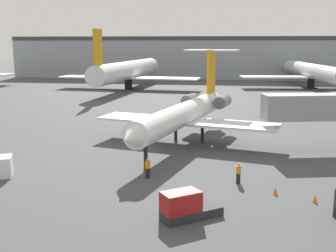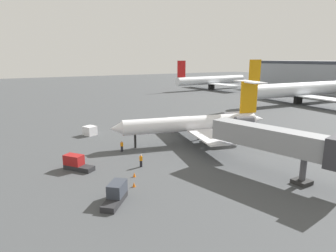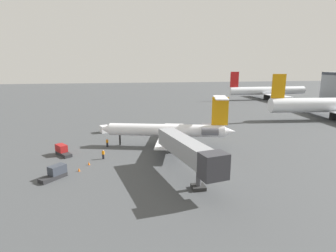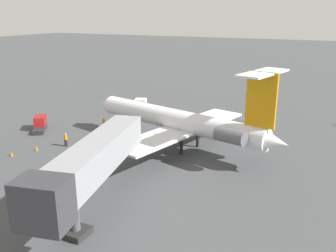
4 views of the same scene
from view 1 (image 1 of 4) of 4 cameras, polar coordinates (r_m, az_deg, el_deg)
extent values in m
cube|color=#424447|center=(46.86, 1.78, -2.53)|extent=(400.00, 400.00, 0.10)
cylinder|color=white|center=(45.83, 2.03, 1.56)|extent=(8.03, 23.11, 2.46)
cone|color=white|center=(34.65, -5.03, -1.61)|extent=(2.80, 2.70, 2.34)
cone|color=white|center=(57.60, 6.31, 3.48)|extent=(2.66, 3.03, 2.09)
cube|color=white|center=(45.42, 8.90, 0.15)|extent=(10.16, 6.55, 0.24)
cube|color=white|center=(48.97, -3.55, 1.07)|extent=(10.16, 6.55, 0.24)
cylinder|color=#595960|center=(53.27, 7.37, 3.26)|extent=(2.23, 3.47, 1.50)
cylinder|color=#595960|center=(54.49, 3.03, 3.52)|extent=(2.23, 3.47, 1.50)
cube|color=orange|center=(55.39, 5.85, 7.35)|extent=(1.01, 3.16, 5.55)
cube|color=white|center=(55.28, 5.91, 10.11)|extent=(7.18, 3.98, 0.20)
cylinder|color=black|center=(37.65, -3.03, -4.18)|extent=(0.36, 0.36, 2.17)
cylinder|color=black|center=(47.62, 4.64, -0.94)|extent=(0.36, 0.36, 2.17)
cylinder|color=black|center=(48.65, 1.05, -0.65)|extent=(0.36, 0.36, 2.17)
cube|color=black|center=(35.30, -2.75, -6.35)|extent=(0.38, 0.40, 0.85)
cube|color=orange|center=(35.09, -2.76, -5.22)|extent=(0.44, 0.48, 0.60)
sphere|color=tan|center=(34.97, -2.77, -4.56)|extent=(0.24, 0.24, 0.24)
cube|color=black|center=(34.43, 9.45, -6.95)|extent=(0.34, 0.39, 0.85)
cube|color=orange|center=(34.21, 9.49, -5.80)|extent=(0.39, 0.47, 0.60)
sphere|color=tan|center=(34.09, 9.51, -5.12)|extent=(0.24, 0.24, 0.24)
cube|color=#262628|center=(27.67, 3.21, -11.69)|extent=(4.06, 3.48, 0.60)
cube|color=maroon|center=(26.94, 1.75, -10.15)|extent=(2.76, 2.54, 1.30)
cone|color=orange|center=(32.60, 14.27, -8.48)|extent=(0.36, 0.36, 0.55)
cone|color=orange|center=(31.87, 19.19, -9.23)|extent=(0.36, 0.36, 0.55)
cube|color=#8C939E|center=(137.64, 6.03, 9.20)|extent=(126.01, 18.05, 12.94)
cube|color=#333842|center=(128.75, 5.94, 11.68)|extent=(126.01, 0.60, 1.20)
cylinder|color=silver|center=(102.49, -5.38, 7.48)|extent=(8.02, 40.88, 4.30)
cube|color=orange|center=(85.11, -9.44, 10.45)|extent=(0.67, 4.01, 7.00)
cube|color=silver|center=(102.61, -5.36, 6.51)|extent=(34.56, 9.12, 0.30)
cube|color=black|center=(102.75, -5.34, 5.62)|extent=(1.20, 2.80, 2.40)
cylinder|color=silver|center=(109.81, 18.78, 7.02)|extent=(8.34, 41.06, 3.67)
cube|color=silver|center=(109.90, 18.73, 6.27)|extent=(34.83, 9.91, 0.30)
cube|color=black|center=(110.04, 18.68, 5.44)|extent=(1.20, 2.80, 2.40)
camera|label=2|loc=(38.49, 73.00, 7.82)|focal=31.47mm
camera|label=3|loc=(60.92, 62.33, 10.35)|focal=29.33mm
camera|label=4|loc=(70.88, 37.15, 12.64)|focal=39.15mm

